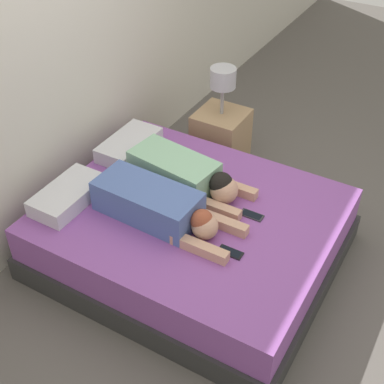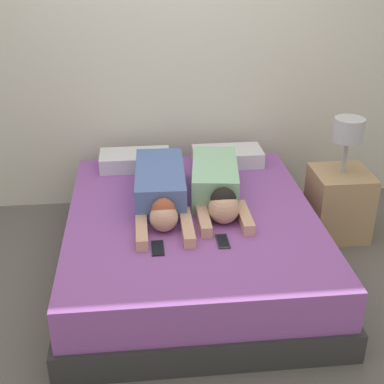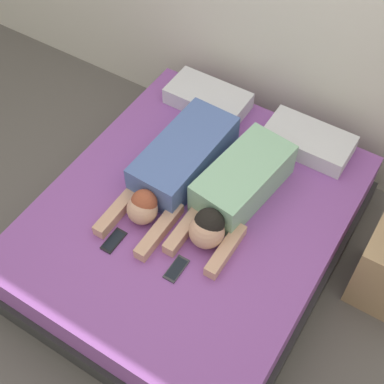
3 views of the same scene
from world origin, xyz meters
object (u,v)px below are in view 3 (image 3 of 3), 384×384
(pillow_head_right, at_px, (308,141))
(person_left, at_px, (177,166))
(person_right, at_px, (234,192))
(pillow_head_left, at_px, (208,98))
(bed, at_px, (192,230))
(cell_phone_right, at_px, (176,269))
(cell_phone_left, at_px, (114,241))

(pillow_head_right, xyz_separation_m, person_left, (-0.56, -0.64, 0.05))
(person_right, bearing_deg, pillow_head_left, 131.12)
(person_left, bearing_deg, pillow_head_left, 104.73)
(pillow_head_right, bearing_deg, person_left, -131.19)
(pillow_head_left, xyz_separation_m, pillow_head_right, (0.73, 0.00, 0.00))
(bed, distance_m, person_left, 0.42)
(pillow_head_left, height_order, person_right, person_right)
(cell_phone_right, bearing_deg, pillow_head_left, 113.47)
(pillow_head_left, bearing_deg, cell_phone_left, -84.38)
(pillow_head_right, bearing_deg, cell_phone_left, -116.82)
(person_left, distance_m, person_right, 0.38)
(bed, height_order, person_right, person_right)
(person_right, bearing_deg, bed, -140.44)
(pillow_head_left, distance_m, person_right, 0.84)
(cell_phone_left, height_order, cell_phone_right, same)
(pillow_head_left, height_order, pillow_head_right, same)
(pillow_head_left, relative_size, person_right, 0.58)
(pillow_head_right, xyz_separation_m, cell_phone_left, (-0.61, -1.21, -0.05))
(person_right, relative_size, cell_phone_right, 5.84)
(person_left, bearing_deg, bed, -36.31)
(bed, xyz_separation_m, person_left, (-0.20, 0.14, 0.34))
(bed, xyz_separation_m, pillow_head_right, (0.36, 0.78, 0.29))
(cell_phone_right, bearing_deg, person_right, 85.54)
(person_right, distance_m, cell_phone_right, 0.55)
(bed, bearing_deg, pillow_head_right, 65.09)
(pillow_head_right, height_order, person_right, person_right)
(person_right, xyz_separation_m, cell_phone_right, (-0.04, -0.54, -0.11))
(pillow_head_left, distance_m, cell_phone_right, 1.28)
(pillow_head_left, relative_size, person_left, 0.52)
(bed, bearing_deg, cell_phone_right, -69.57)
(pillow_head_right, bearing_deg, person_right, -105.78)
(bed, bearing_deg, pillow_head_left, 114.91)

